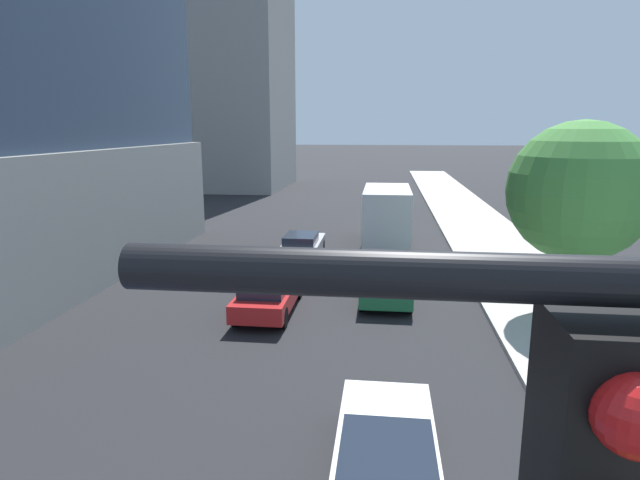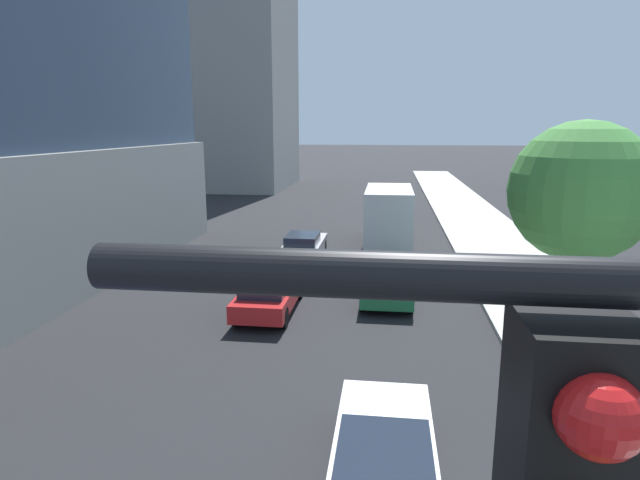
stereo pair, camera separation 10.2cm
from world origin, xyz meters
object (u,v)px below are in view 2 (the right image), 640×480
at_px(box_truck, 389,215).
at_px(car_red, 270,293).
at_px(car_green, 387,281).
at_px(construction_building, 228,4).
at_px(car_silver, 304,246).
at_px(car_white, 384,456).
at_px(street_tree, 581,192).

bearing_deg(box_truck, car_red, -111.26).
relative_size(car_green, box_truck, 0.56).
bearing_deg(construction_building, car_green, -65.67).
relative_size(car_red, car_silver, 1.00).
distance_m(construction_building, box_truck, 37.26).
bearing_deg(car_green, car_white, -90.00).
bearing_deg(car_green, box_truck, 90.00).
height_order(construction_building, car_green, construction_building).
bearing_deg(car_white, box_truck, 90.00).
distance_m(street_tree, car_green, 7.18).
bearing_deg(car_red, construction_building, 108.07).
xyz_separation_m(car_red, car_white, (4.03, -8.84, -0.05)).
bearing_deg(car_silver, car_red, -90.00).
relative_size(car_white, car_silver, 0.96).
bearing_deg(car_silver, street_tree, -33.87).
distance_m(construction_building, street_tree, 46.90).
xyz_separation_m(construction_building, box_truck, (16.79, -28.77, -16.69)).
height_order(car_green, car_white, car_green).
xyz_separation_m(car_green, car_silver, (-4.03, 5.58, -0.04)).
xyz_separation_m(car_green, car_white, (-0.00, -10.83, -0.05)).
distance_m(car_green, car_silver, 6.88).
relative_size(street_tree, car_silver, 1.41).
xyz_separation_m(car_red, box_truck, (4.03, 10.35, 1.15)).
height_order(street_tree, box_truck, street_tree).
bearing_deg(construction_building, box_truck, -59.73).
xyz_separation_m(car_red, car_green, (4.03, 1.98, 0.00)).
distance_m(car_white, car_silver, 16.90).
xyz_separation_m(car_white, car_silver, (-4.03, 16.41, 0.02)).
distance_m(street_tree, car_silver, 12.72).
distance_m(street_tree, car_red, 10.77).
distance_m(car_red, car_silver, 7.56).
bearing_deg(car_red, car_white, -65.53).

